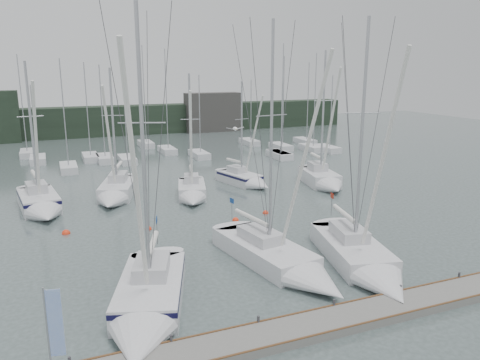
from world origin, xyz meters
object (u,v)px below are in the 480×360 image
buoy_a (148,229)px  buoy_b (266,213)px  sailboat_near_left (147,307)px  dock_banner (53,329)px  buoy_c (66,234)px  buoy_d (236,220)px  sailboat_near_center (288,265)px  sailboat_mid_e (324,181)px  sailboat_mid_a (41,205)px  sailboat_mid_b (115,194)px  sailboat_mid_d (247,180)px  sailboat_mid_c (192,193)px  sailboat_near_right (366,264)px

buoy_a → buoy_b: (9.59, 0.23, 0.00)m
sailboat_near_left → dock_banner: bearing=-116.9°
buoy_c → buoy_d: bearing=-8.7°
sailboat_near_center → buoy_c: 16.51m
sailboat_near_left → sailboat_mid_e: (21.15, 18.19, 0.01)m
sailboat_near_center → sailboat_mid_a: (-13.12, 17.67, 0.15)m
sailboat_mid_e → sailboat_mid_a: bearing=-172.3°
sailboat_mid_a → sailboat_mid_e: 25.81m
sailboat_mid_b → buoy_d: size_ratio=24.45×
sailboat_near_center → sailboat_mid_a: size_ratio=1.17×
sailboat_near_center → sailboat_mid_e: sailboat_near_center is taller
sailboat_mid_d → dock_banner: 31.61m
sailboat_mid_a → sailboat_mid_e: (25.77, -1.48, -0.03)m
sailboat_mid_c → dock_banner: size_ratio=3.06×
buoy_a → buoy_d: size_ratio=1.01×
sailboat_mid_c → dock_banner: sailboat_mid_c is taller
buoy_a → buoy_b: size_ratio=1.05×
buoy_d → sailboat_mid_b: bearing=130.0°
sailboat_near_left → buoy_b: sailboat_near_left is taller
sailboat_mid_b → buoy_b: size_ratio=25.54×
sailboat_near_right → dock_banner: 17.28m
sailboat_near_center → sailboat_mid_c: 16.85m
sailboat_near_right → dock_banner: (-16.61, -4.26, 2.10)m
sailboat_mid_d → buoy_a: 14.97m
sailboat_mid_a → buoy_c: sailboat_mid_a is taller
sailboat_mid_b → sailboat_mid_e: (19.70, -3.04, 0.03)m
sailboat_near_center → dock_banner: bearing=-164.1°
sailboat_mid_d → sailboat_near_right: bearing=-110.5°
sailboat_mid_e → buoy_b: (-8.97, -5.45, -0.64)m
sailboat_mid_d → buoy_d: size_ratio=21.72×
sailboat_near_right → buoy_d: bearing=119.5°
sailboat_near_left → sailboat_mid_b: bearing=104.5°
sailboat_mid_b → sailboat_mid_e: sailboat_mid_e is taller
sailboat_mid_b → buoy_c: size_ratio=20.89×
sailboat_mid_d → buoy_c: bearing=-171.5°
sailboat_mid_c → sailboat_mid_d: size_ratio=1.07×
sailboat_near_right → sailboat_mid_e: bearing=77.8°
buoy_c → buoy_d: (12.26, -1.88, 0.00)m
sailboat_near_left → sailboat_mid_a: 20.21m
sailboat_mid_d → dock_banner: size_ratio=2.86×
sailboat_near_center → sailboat_mid_a: bearing=117.0°
sailboat_near_left → buoy_d: bearing=70.7°
buoy_b → dock_banner: (-16.16, -16.68, 2.67)m
sailboat_mid_d → sailboat_mid_b: bearing=166.3°
sailboat_near_right → sailboat_mid_d: sailboat_near_right is taller
sailboat_near_left → sailboat_mid_a: sailboat_near_left is taller
sailboat_near_center → sailboat_near_right: size_ratio=0.99×
sailboat_near_center → sailboat_near_right: sailboat_near_right is taller
sailboat_near_center → buoy_c: (-11.51, 11.82, -0.52)m
sailboat_mid_b → buoy_d: sailboat_mid_b is taller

